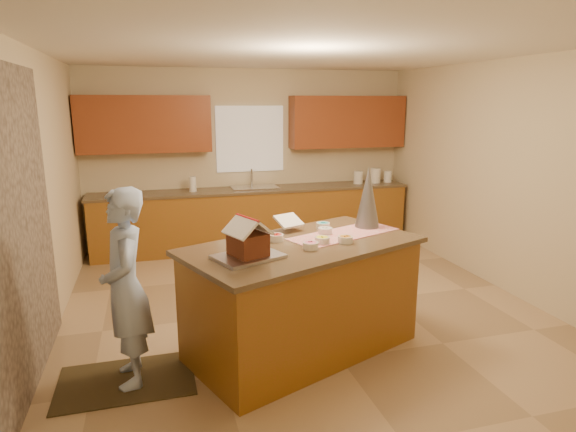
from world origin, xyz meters
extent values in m
plane|color=tan|center=(0.00, 0.00, 0.00)|extent=(5.50, 5.50, 0.00)
plane|color=silver|center=(0.00, 0.00, 2.70)|extent=(5.50, 5.50, 0.00)
plane|color=beige|center=(0.00, 2.75, 1.35)|extent=(5.50, 5.50, 0.00)
plane|color=beige|center=(0.00, -2.75, 1.35)|extent=(5.50, 5.50, 0.00)
plane|color=beige|center=(-2.50, 0.00, 1.35)|extent=(5.50, 5.50, 0.00)
plane|color=beige|center=(2.50, 0.00, 1.35)|extent=(5.50, 5.50, 0.00)
plane|color=gray|center=(-2.48, -0.80, 1.25)|extent=(0.00, 2.50, 2.50)
cube|color=white|center=(0.00, 2.72, 1.65)|extent=(1.05, 0.03, 1.00)
cube|color=brown|center=(0.00, 2.45, 0.44)|extent=(4.80, 0.60, 0.88)
cube|color=brown|center=(0.00, 2.45, 0.90)|extent=(4.85, 0.63, 0.04)
cube|color=#964420|center=(-1.55, 2.57, 1.90)|extent=(1.85, 0.35, 0.80)
cube|color=#964420|center=(1.55, 2.57, 1.90)|extent=(1.85, 0.35, 0.80)
cube|color=silver|center=(0.00, 2.45, 0.89)|extent=(0.70, 0.45, 0.12)
cylinder|color=silver|center=(0.00, 2.63, 1.06)|extent=(0.03, 0.03, 0.28)
cube|color=brown|center=(-0.27, -0.88, 0.48)|extent=(2.20, 1.65, 0.96)
cube|color=brown|center=(-0.27, -0.88, 0.99)|extent=(2.31, 1.77, 0.04)
cube|color=#B90D19|center=(0.19, -0.70, 1.01)|extent=(1.16, 0.78, 0.01)
cube|color=silver|center=(-0.81, -1.16, 1.02)|extent=(0.61, 0.53, 0.03)
cube|color=white|center=(-0.27, -0.43, 1.11)|extent=(0.29, 0.26, 0.10)
cone|color=#9EA0AA|center=(0.50, -0.51, 1.31)|extent=(0.31, 0.31, 0.60)
cube|color=black|center=(-1.80, -1.00, 0.01)|extent=(1.07, 0.70, 0.01)
imported|color=#ACC6F4|center=(-1.75, -1.00, 0.80)|extent=(0.43, 0.61, 1.58)
cylinder|color=white|center=(1.72, 2.45, 1.02)|extent=(0.15, 0.15, 0.20)
cylinder|color=white|center=(2.02, 2.45, 1.04)|extent=(0.17, 0.17, 0.24)
cylinder|color=white|center=(2.24, 2.45, 1.01)|extent=(0.13, 0.13, 0.18)
cylinder|color=white|center=(-0.92, 2.45, 1.03)|extent=(0.10, 0.10, 0.22)
cube|color=#612B19|center=(-0.81, -1.16, 1.12)|extent=(0.32, 0.33, 0.18)
cube|color=white|center=(-0.87, -1.18, 1.27)|extent=(0.26, 0.34, 0.14)
cube|color=white|center=(-0.74, -1.13, 1.27)|extent=(0.26, 0.34, 0.14)
cylinder|color=red|center=(-0.81, -1.16, 1.33)|extent=(0.13, 0.29, 0.02)
cylinder|color=#FFFA28|center=(-0.11, -0.93, 1.04)|extent=(0.13, 0.13, 0.06)
cylinder|color=orange|center=(0.09, -0.96, 1.04)|extent=(0.13, 0.13, 0.06)
cylinder|color=red|center=(-0.47, -0.74, 1.04)|extent=(0.13, 0.13, 0.06)
cylinder|color=silver|center=(0.02, -0.64, 1.04)|extent=(0.13, 0.13, 0.06)
cylinder|color=#30A2B5|center=(0.07, -0.45, 1.04)|extent=(0.13, 0.13, 0.06)
cylinder|color=#7F2E8B|center=(-0.58, -0.69, 1.04)|extent=(0.13, 0.13, 0.06)
cylinder|color=pink|center=(-0.26, -1.06, 1.04)|extent=(0.13, 0.13, 0.06)
camera|label=1|loc=(-1.50, -4.77, 2.21)|focal=30.49mm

